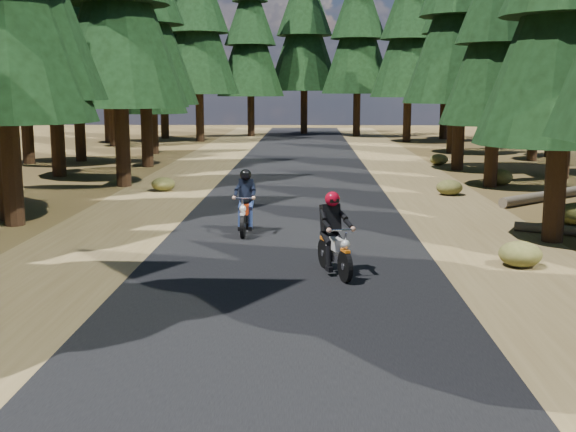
% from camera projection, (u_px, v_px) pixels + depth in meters
% --- Properties ---
extents(ground, '(120.00, 120.00, 0.00)m').
position_uv_depth(ground, '(286.00, 293.00, 12.51)').
color(ground, '#463419').
rests_on(ground, ground).
extents(road, '(6.00, 100.00, 0.01)m').
position_uv_depth(road, '(292.00, 236.00, 17.43)').
color(road, black).
rests_on(road, ground).
extents(shoulder_l, '(3.20, 100.00, 0.01)m').
position_uv_depth(shoulder_l, '(104.00, 235.00, 17.56)').
color(shoulder_l, brown).
rests_on(shoulder_l, ground).
extents(shoulder_r, '(3.20, 100.00, 0.01)m').
position_uv_depth(shoulder_r, '(484.00, 237.00, 17.30)').
color(shoulder_r, brown).
rests_on(shoulder_r, ground).
extents(log_near, '(4.65, 4.09, 0.32)m').
position_uv_depth(log_near, '(556.00, 194.00, 23.26)').
color(log_near, '#4C4233').
rests_on(log_near, ground).
extents(understory_shrubs, '(14.54, 31.74, 0.60)m').
position_uv_depth(understory_shrubs, '(427.00, 214.00, 19.01)').
color(understory_shrubs, '#474C1E').
rests_on(understory_shrubs, ground).
extents(rider_lead, '(1.05, 1.85, 1.58)m').
position_uv_depth(rider_lead, '(335.00, 248.00, 13.65)').
color(rider_lead, beige).
rests_on(rider_lead, road).
extents(rider_follow, '(0.56, 1.77, 1.57)m').
position_uv_depth(rider_follow, '(245.00, 213.00, 17.57)').
color(rider_follow, '#A92A0B').
rests_on(rider_follow, road).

